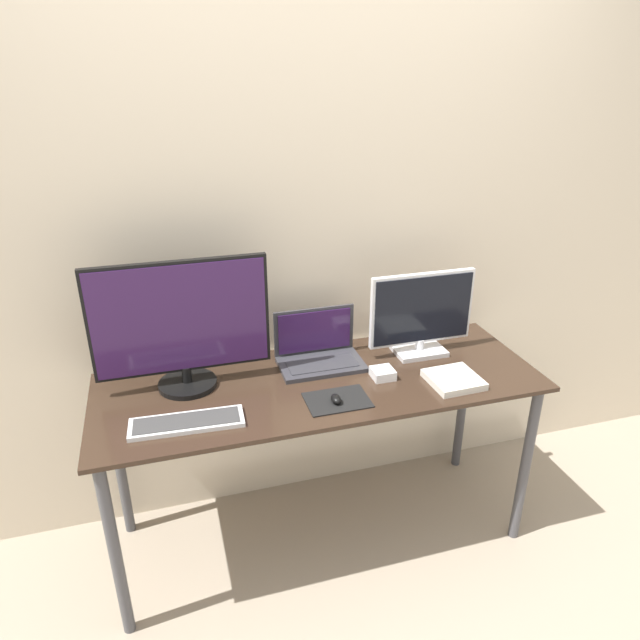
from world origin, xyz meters
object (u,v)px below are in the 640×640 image
object	(u,v)px
keyboard	(187,423)
power_brick	(383,373)
monitor_right	(422,315)
mouse	(336,399)
book	(454,380)
monitor_left	(181,325)
laptop	(318,350)

from	to	relation	value
keyboard	power_brick	bearing A→B (deg)	8.12
keyboard	monitor_right	bearing A→B (deg)	14.91
monitor_right	mouse	xyz separation A→B (m)	(-0.46, -0.28, -0.16)
keyboard	book	distance (m)	1.01
monitor_left	book	xyz separation A→B (m)	(0.99, -0.27, -0.24)
laptop	book	distance (m)	0.55
laptop	mouse	bearing A→B (deg)	-95.02
monitor_left	keyboard	xyz separation A→B (m)	(-0.02, -0.26, -0.25)
laptop	power_brick	distance (m)	0.29
book	keyboard	bearing A→B (deg)	179.66
monitor_right	book	bearing A→B (deg)	-86.13
power_brick	book	bearing A→B (deg)	-24.86
monitor_right	book	xyz separation A→B (m)	(0.02, -0.27, -0.16)
laptop	mouse	distance (m)	0.32
mouse	power_brick	world-z (taller)	power_brick
laptop	book	size ratio (longest dim) A/B	1.74
laptop	power_brick	xyz separation A→B (m)	(0.21, -0.20, -0.04)
monitor_left	mouse	size ratio (longest dim) A/B	11.19
monitor_right	power_brick	world-z (taller)	monitor_right
monitor_left	monitor_right	bearing A→B (deg)	0.00
mouse	book	distance (m)	0.48
monitor_right	laptop	distance (m)	0.45
monitor_left	laptop	distance (m)	0.57
mouse	monitor_right	bearing A→B (deg)	31.34
monitor_right	power_brick	xyz separation A→B (m)	(-0.23, -0.16, -0.16)
monitor_left	laptop	world-z (taller)	monitor_left
monitor_right	laptop	xyz separation A→B (m)	(-0.43, 0.04, -0.12)
monitor_right	laptop	bearing A→B (deg)	174.73
book	monitor_left	bearing A→B (deg)	164.69
monitor_left	laptop	size ratio (longest dim) A/B	1.90
power_brick	keyboard	bearing A→B (deg)	-171.88
laptop	power_brick	bearing A→B (deg)	-43.57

